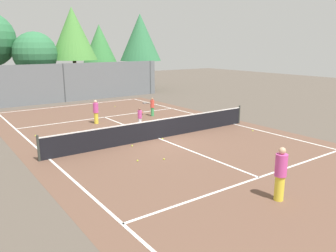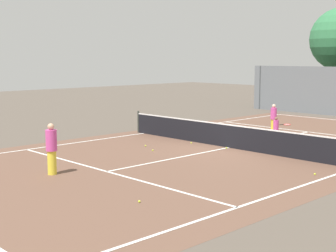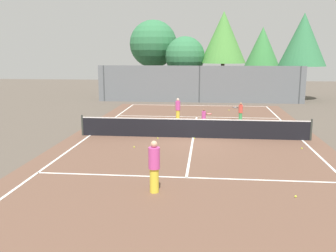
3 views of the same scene
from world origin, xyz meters
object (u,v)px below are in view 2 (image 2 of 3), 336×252
(player_1, at_px, (274,118))
(tennis_ball_3, at_px, (139,201))
(player_3, at_px, (52,148))
(tennis_ball_2, at_px, (191,143))
(tennis_ball_6, at_px, (146,146))
(player_0, at_px, (277,129))
(tennis_ball_0, at_px, (153,150))
(tennis_ball_1, at_px, (315,174))
(tennis_ball_4, at_px, (227,148))
(tennis_ball_7, at_px, (206,126))

(player_1, distance_m, tennis_ball_3, 13.74)
(tennis_ball_3, bearing_deg, player_3, 179.93)
(tennis_ball_3, bearing_deg, player_1, 109.70)
(tennis_ball_2, height_order, tennis_ball_6, same)
(player_0, height_order, tennis_ball_3, player_0)
(tennis_ball_6, bearing_deg, tennis_ball_3, -42.35)
(tennis_ball_0, relative_size, tennis_ball_1, 1.00)
(player_0, xyz_separation_m, tennis_ball_6, (-3.18, -5.09, -0.56))
(tennis_ball_0, xyz_separation_m, tennis_ball_4, (1.74, 2.60, 0.00))
(player_3, distance_m, tennis_ball_0, 5.19)
(player_3, xyz_separation_m, tennis_ball_1, (5.99, 6.10, -0.83))
(player_3, bearing_deg, tennis_ball_7, 108.68)
(player_0, distance_m, tennis_ball_6, 6.03)
(tennis_ball_0, xyz_separation_m, tennis_ball_1, (6.72, 1.02, 0.00))
(tennis_ball_2, xyz_separation_m, tennis_ball_6, (-0.86, -1.94, 0.00))
(tennis_ball_1, bearing_deg, tennis_ball_0, -171.35)
(player_3, xyz_separation_m, tennis_ball_0, (-0.73, 5.07, -0.83))
(tennis_ball_4, bearing_deg, tennis_ball_2, -174.53)
(tennis_ball_2, relative_size, tennis_ball_3, 1.00)
(tennis_ball_2, height_order, tennis_ball_3, same)
(tennis_ball_1, xyz_separation_m, tennis_ball_3, (-1.62, -6.10, 0.00))
(tennis_ball_1, height_order, tennis_ball_3, same)
(tennis_ball_1, bearing_deg, tennis_ball_2, 168.49)
(player_0, distance_m, tennis_ball_1, 6.43)
(tennis_ball_4, bearing_deg, tennis_ball_0, -123.80)
(player_3, xyz_separation_m, tennis_ball_7, (-4.06, 12.01, -0.83))
(tennis_ball_0, xyz_separation_m, tennis_ball_2, (-0.13, 2.42, 0.00))
(player_1, bearing_deg, tennis_ball_2, -96.42)
(tennis_ball_1, distance_m, tennis_ball_7, 11.67)
(player_0, relative_size, tennis_ball_2, 17.06)
(player_3, xyz_separation_m, tennis_ball_2, (-0.86, 7.49, -0.83))
(tennis_ball_6, bearing_deg, tennis_ball_7, 109.96)
(tennis_ball_4, bearing_deg, player_3, -97.51)
(player_0, relative_size, tennis_ball_6, 17.06)
(tennis_ball_0, relative_size, tennis_ball_7, 1.00)
(tennis_ball_4, distance_m, tennis_ball_6, 3.46)
(tennis_ball_3, xyz_separation_m, tennis_ball_6, (-6.09, 5.55, 0.00))
(tennis_ball_3, height_order, tennis_ball_7, same)
(tennis_ball_3, bearing_deg, tennis_ball_6, 137.65)
(tennis_ball_3, distance_m, tennis_ball_7, 14.69)
(player_0, bearing_deg, tennis_ball_7, 166.02)
(player_0, bearing_deg, tennis_ball_1, -45.10)
(player_1, height_order, tennis_ball_6, player_1)
(player_1, height_order, tennis_ball_3, player_1)
(tennis_ball_3, relative_size, tennis_ball_7, 1.00)
(player_1, relative_size, tennis_ball_0, 21.87)
(tennis_ball_3, distance_m, tennis_ball_4, 8.38)
(tennis_ball_2, bearing_deg, tennis_ball_0, -86.94)
(tennis_ball_0, bearing_deg, tennis_ball_2, 93.06)
(tennis_ball_6, bearing_deg, tennis_ball_2, 66.15)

